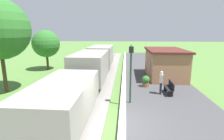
# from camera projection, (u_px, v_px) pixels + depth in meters

# --- Properties ---
(ground_plane) EXTENTS (160.00, 160.00, 0.00)m
(ground_plane) POSITION_uv_depth(u_px,v_px,m) (114.00, 128.00, 8.57)
(ground_plane) COLOR #517A38
(platform_slab) EXTENTS (6.00, 60.00, 0.25)m
(platform_slab) POSITION_uv_depth(u_px,v_px,m) (180.00, 128.00, 8.30)
(platform_slab) COLOR #424244
(platform_slab) RESTS_ON ground
(platform_edge_stripe) EXTENTS (0.36, 60.00, 0.01)m
(platform_edge_stripe) POSITION_uv_depth(u_px,v_px,m) (122.00, 123.00, 8.48)
(platform_edge_stripe) COLOR silver
(platform_edge_stripe) RESTS_ON platform_slab
(track_ballast) EXTENTS (3.80, 60.00, 0.12)m
(track_ballast) POSITION_uv_depth(u_px,v_px,m) (67.00, 125.00, 8.74)
(track_ballast) COLOR gray
(track_ballast) RESTS_ON ground
(rail_near) EXTENTS (0.07, 60.00, 0.14)m
(rail_near) POSITION_uv_depth(u_px,v_px,m) (81.00, 123.00, 8.66)
(rail_near) COLOR slate
(rail_near) RESTS_ON track_ballast
(rail_far) EXTENTS (0.07, 60.00, 0.14)m
(rail_far) POSITION_uv_depth(u_px,v_px,m) (53.00, 122.00, 8.77)
(rail_far) COLOR slate
(rail_far) RESTS_ON track_ballast
(freight_train) EXTENTS (2.50, 19.40, 2.72)m
(freight_train) POSITION_uv_depth(u_px,v_px,m) (92.00, 68.00, 15.04)
(freight_train) COLOR gray
(freight_train) RESTS_ON rail_near
(station_hut) EXTENTS (3.50, 5.80, 2.78)m
(station_hut) POSITION_uv_depth(u_px,v_px,m) (165.00, 63.00, 17.04)
(station_hut) COLOR #9E6B4C
(station_hut) RESTS_ON platform_slab
(bench_near_hut) EXTENTS (0.42, 1.50, 0.91)m
(bench_near_hut) POSITION_uv_depth(u_px,v_px,m) (169.00, 88.00, 12.47)
(bench_near_hut) COLOR black
(bench_near_hut) RESTS_ON platform_slab
(bench_down_platform) EXTENTS (0.42, 1.50, 0.91)m
(bench_down_platform) POSITION_uv_depth(u_px,v_px,m) (151.00, 64.00, 21.29)
(bench_down_platform) COLOR black
(bench_down_platform) RESTS_ON platform_slab
(person_waiting) EXTENTS (0.31, 0.42, 1.71)m
(person_waiting) POSITION_uv_depth(u_px,v_px,m) (161.00, 82.00, 12.33)
(person_waiting) COLOR black
(person_waiting) RESTS_ON platform_slab
(potted_planter) EXTENTS (0.64, 0.64, 0.92)m
(potted_planter) POSITION_uv_depth(u_px,v_px,m) (146.00, 81.00, 14.12)
(potted_planter) COLOR brown
(potted_planter) RESTS_ON platform_slab
(lamp_post_near) EXTENTS (0.28, 0.28, 3.70)m
(lamp_post_near) POSITION_uv_depth(u_px,v_px,m) (131.00, 63.00, 10.44)
(lamp_post_near) COLOR #193823
(lamp_post_near) RESTS_ON platform_slab
(tree_trackside_far) EXTENTS (3.31, 3.31, 4.91)m
(tree_trackside_far) POSITION_uv_depth(u_px,v_px,m) (46.00, 44.00, 21.14)
(tree_trackside_far) COLOR #4C3823
(tree_trackside_far) RESTS_ON ground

